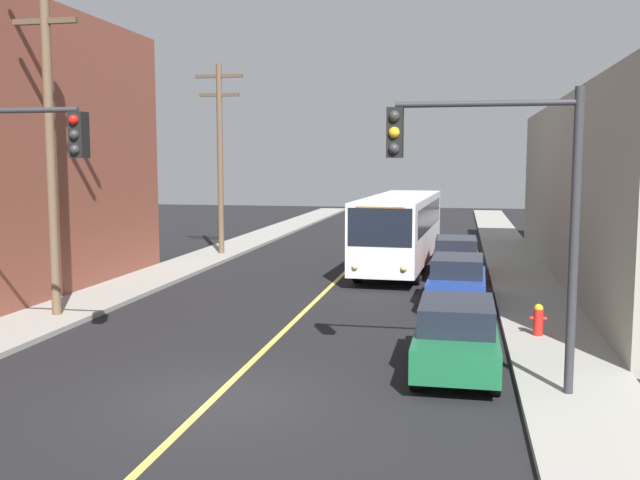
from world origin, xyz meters
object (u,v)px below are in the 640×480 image
Objects in this scene: parked_car_blue at (457,280)px; fire_hydrant at (538,319)px; parked_car_green at (456,335)px; parked_car_red at (456,256)px; traffic_signal_left_corner at (0,180)px; city_bus at (401,227)px; traffic_signal_right_corner at (494,183)px; utility_pole_near at (49,128)px; utility_pole_mid at (220,150)px.

fire_hydrant is (2.13, -4.35, -0.26)m from parked_car_blue.
parked_car_green reaches higher than fire_hydrant.
parked_car_green is 1.00× the size of parked_car_red.
parked_car_red is 0.74× the size of traffic_signal_left_corner.
parked_car_blue is (2.52, -7.93, -0.98)m from city_bus.
traffic_signal_left_corner is (-10.13, -9.20, 3.46)m from parked_car_blue.
parked_car_red is at bearing -39.49° from city_bus.
traffic_signal_left_corner reaches higher than parked_car_blue.
traffic_signal_left_corner is 10.82m from traffic_signal_right_corner.
traffic_signal_right_corner is at bearing 0.15° from traffic_signal_left_corner.
parked_car_green is 13.16m from utility_pole_near.
city_bus reaches higher than fire_hydrant.
fire_hydrant is at bearing 57.19° from parked_car_green.
utility_pole_mid is 1.55× the size of traffic_signal_left_corner.
parked_car_blue is 1.01× the size of parked_car_red.
utility_pole_near is at bearing 159.25° from traffic_signal_right_corner.
parked_car_green is at bearing -89.84° from parked_car_blue.
parked_car_green is 0.73× the size of traffic_signal_left_corner.
utility_pole_near is 1.68× the size of traffic_signal_right_corner.
parked_car_red is 16.37m from utility_pole_near.
traffic_signal_left_corner reaches higher than city_bus.
traffic_signal_left_corner is (-10.15, -1.58, 3.46)m from parked_car_green.
parked_car_red is at bearing 56.43° from traffic_signal_left_corner.
utility_pole_near is 1.09× the size of utility_pole_mid.
traffic_signal_right_corner is at bearing -87.03° from parked_car_red.
utility_pole_near reaches higher than parked_car_blue.
utility_pole_near is 14.83m from fire_hydrant.
parked_car_blue is 16.11m from utility_pole_mid.
utility_pole_near is at bearing 164.92° from parked_car_green.
utility_pole_near is (-9.27, -12.37, 3.88)m from city_bus.
city_bus is at bearing 53.14° from utility_pole_near.
parked_car_green is 0.73× the size of traffic_signal_right_corner.
traffic_signal_left_corner is at bearing -113.96° from city_bus.
parked_car_blue reaches higher than fire_hydrant.
traffic_signal_right_corner is (0.67, -1.55, 3.46)m from parked_car_green.
utility_pole_near is 5.23m from traffic_signal_left_corner.
utility_pole_mid is 1.55× the size of traffic_signal_right_corner.
traffic_signal_right_corner is 7.14× the size of fire_hydrant.
parked_car_blue is 5.29× the size of fire_hydrant.
city_bus is 1.32× the size of utility_pole_mid.
utility_pole_mid is 23.00m from traffic_signal_right_corner.
city_bus is at bearing 140.51° from parked_car_red.
parked_car_green is 13.55m from parked_car_red.
utility_pole_near is at bearing -159.37° from parked_car_blue.
city_bus is 13.19m from fire_hydrant.
fire_hydrant is (4.65, -12.28, -1.23)m from city_bus.
utility_pole_near is 12.00× the size of fire_hydrant.
parked_car_blue is at bearing 90.16° from parked_car_green.
utility_pole_mid is at bearing 89.36° from utility_pole_near.
city_bus is 17.58m from traffic_signal_right_corner.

